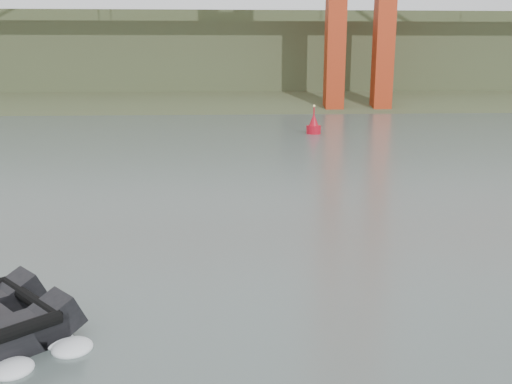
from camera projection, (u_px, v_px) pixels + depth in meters
The scene contains 3 objects.
ground at pixel (238, 315), 21.36m from camera, with size 400.00×400.00×0.00m, color #45524D.
headlands at pixel (223, 63), 141.37m from camera, with size 500.00×105.36×27.12m.
nav_buoy at pixel (314, 126), 68.88m from camera, with size 1.77×1.77×3.69m.
Camera 1 is at (-0.47, -19.65, 9.56)m, focal length 40.00 mm.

